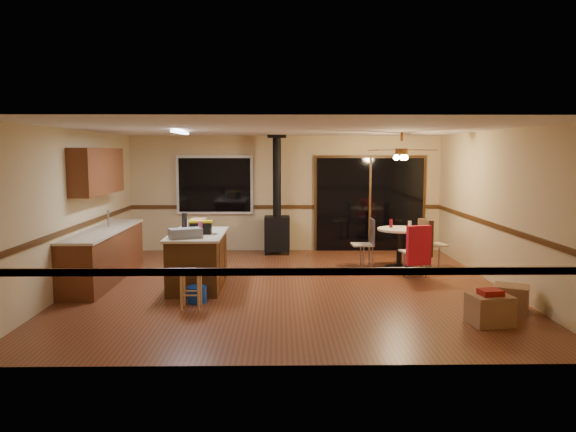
{
  "coord_description": "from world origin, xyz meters",
  "views": [
    {
      "loc": [
        -0.14,
        -9.17,
        2.22
      ],
      "look_at": [
        0.0,
        0.3,
        1.15
      ],
      "focal_mm": 35.0,
      "sensor_mm": 36.0,
      "label": 1
    }
  ],
  "objects_px": {
    "chair_left": "(368,237)",
    "kitchen_island": "(198,260)",
    "wood_stove": "(277,221)",
    "dining_table": "(399,241)",
    "toolbox_black": "(201,228)",
    "chair_near": "(418,245)",
    "bar_stool": "(191,289)",
    "chair_right": "(427,238)",
    "box_under_window": "(210,244)",
    "toolbox_grey": "(185,233)",
    "box_corner_a": "(490,310)",
    "box_corner_b": "(511,299)",
    "blue_bucket": "(197,294)"
  },
  "relations": [
    {
      "from": "kitchen_island",
      "to": "box_corner_b",
      "type": "xyz_separation_m",
      "value": [
        4.6,
        -1.53,
        -0.27
      ]
    },
    {
      "from": "box_corner_b",
      "to": "toolbox_black",
      "type": "bearing_deg",
      "value": 162.16
    },
    {
      "from": "box_corner_b",
      "to": "box_corner_a",
      "type": "bearing_deg",
      "value": -131.42
    },
    {
      "from": "box_under_window",
      "to": "chair_left",
      "type": "bearing_deg",
      "value": -25.67
    },
    {
      "from": "toolbox_black",
      "to": "toolbox_grey",
      "type": "bearing_deg",
      "value": -111.77
    },
    {
      "from": "kitchen_island",
      "to": "blue_bucket",
      "type": "height_order",
      "value": "kitchen_island"
    },
    {
      "from": "chair_left",
      "to": "kitchen_island",
      "type": "bearing_deg",
      "value": -153.35
    },
    {
      "from": "wood_stove",
      "to": "dining_table",
      "type": "relative_size",
      "value": 2.97
    },
    {
      "from": "kitchen_island",
      "to": "chair_left",
      "type": "height_order",
      "value": "chair_left"
    },
    {
      "from": "dining_table",
      "to": "box_corner_b",
      "type": "relative_size",
      "value": 1.85
    },
    {
      "from": "chair_right",
      "to": "box_corner_b",
      "type": "xyz_separation_m",
      "value": [
        0.42,
        -2.97,
        -0.41
      ]
    },
    {
      "from": "wood_stove",
      "to": "chair_left",
      "type": "distance_m",
      "value": 2.33
    },
    {
      "from": "box_corner_a",
      "to": "box_corner_b",
      "type": "relative_size",
      "value": 1.11
    },
    {
      "from": "kitchen_island",
      "to": "dining_table",
      "type": "bearing_deg",
      "value": 21.42
    },
    {
      "from": "dining_table",
      "to": "chair_near",
      "type": "bearing_deg",
      "value": -80.95
    },
    {
      "from": "bar_stool",
      "to": "blue_bucket",
      "type": "height_order",
      "value": "bar_stool"
    },
    {
      "from": "wood_stove",
      "to": "dining_table",
      "type": "distance_m",
      "value": 2.87
    },
    {
      "from": "blue_bucket",
      "to": "dining_table",
      "type": "xyz_separation_m",
      "value": [
        3.54,
        2.42,
        0.41
      ]
    },
    {
      "from": "chair_left",
      "to": "box_corner_a",
      "type": "xyz_separation_m",
      "value": [
        1.02,
        -3.65,
        -0.39
      ]
    },
    {
      "from": "box_corner_a",
      "to": "bar_stool",
      "type": "bearing_deg",
      "value": 168.51
    },
    {
      "from": "bar_stool",
      "to": "chair_left",
      "type": "xyz_separation_m",
      "value": [
        2.97,
        2.84,
        0.31
      ]
    },
    {
      "from": "wood_stove",
      "to": "dining_table",
      "type": "height_order",
      "value": "wood_stove"
    },
    {
      "from": "dining_table",
      "to": "chair_near",
      "type": "height_order",
      "value": "chair_near"
    },
    {
      "from": "bar_stool",
      "to": "chair_near",
      "type": "relative_size",
      "value": 0.8
    },
    {
      "from": "box_corner_b",
      "to": "toolbox_grey",
      "type": "bearing_deg",
      "value": 167.87
    },
    {
      "from": "toolbox_grey",
      "to": "blue_bucket",
      "type": "xyz_separation_m",
      "value": [
        0.23,
        -0.47,
        -0.85
      ]
    },
    {
      "from": "chair_near",
      "to": "chair_right",
      "type": "xyz_separation_m",
      "value": [
        0.38,
        0.88,
        0.0
      ]
    },
    {
      "from": "wood_stove",
      "to": "toolbox_grey",
      "type": "bearing_deg",
      "value": -111.53
    },
    {
      "from": "chair_near",
      "to": "box_corner_a",
      "type": "bearing_deg",
      "value": -83.82
    },
    {
      "from": "toolbox_black",
      "to": "blue_bucket",
      "type": "xyz_separation_m",
      "value": [
        0.05,
        -0.92,
        -0.87
      ]
    },
    {
      "from": "toolbox_grey",
      "to": "bar_stool",
      "type": "distance_m",
      "value": 1.06
    },
    {
      "from": "toolbox_black",
      "to": "box_corner_b",
      "type": "bearing_deg",
      "value": -17.84
    },
    {
      "from": "toolbox_grey",
      "to": "toolbox_black",
      "type": "bearing_deg",
      "value": 68.23
    },
    {
      "from": "toolbox_grey",
      "to": "box_corner_a",
      "type": "distance_m",
      "value": 4.56
    },
    {
      "from": "chair_left",
      "to": "bar_stool",
      "type": "bearing_deg",
      "value": -136.33
    },
    {
      "from": "toolbox_black",
      "to": "dining_table",
      "type": "bearing_deg",
      "value": 22.81
    },
    {
      "from": "toolbox_grey",
      "to": "box_under_window",
      "type": "height_order",
      "value": "toolbox_grey"
    },
    {
      "from": "toolbox_grey",
      "to": "bar_stool",
      "type": "height_order",
      "value": "toolbox_grey"
    },
    {
      "from": "box_under_window",
      "to": "box_corner_b",
      "type": "xyz_separation_m",
      "value": [
        4.79,
        -4.63,
        -0.03
      ]
    },
    {
      "from": "blue_bucket",
      "to": "chair_left",
      "type": "distance_m",
      "value": 3.91
    },
    {
      "from": "bar_stool",
      "to": "box_corner_b",
      "type": "bearing_deg",
      "value": -2.93
    },
    {
      "from": "dining_table",
      "to": "box_under_window",
      "type": "bearing_deg",
      "value": 156.59
    },
    {
      "from": "chair_left",
      "to": "box_corner_a",
      "type": "height_order",
      "value": "chair_left"
    },
    {
      "from": "kitchen_island",
      "to": "box_under_window",
      "type": "height_order",
      "value": "kitchen_island"
    },
    {
      "from": "kitchen_island",
      "to": "box_under_window",
      "type": "xyz_separation_m",
      "value": [
        -0.19,
        3.1,
        -0.24
      ]
    },
    {
      "from": "toolbox_black",
      "to": "chair_right",
      "type": "distance_m",
      "value": 4.4
    },
    {
      "from": "kitchen_island",
      "to": "chair_right",
      "type": "xyz_separation_m",
      "value": [
        4.18,
        1.44,
        0.14
      ]
    },
    {
      "from": "toolbox_black",
      "to": "chair_near",
      "type": "relative_size",
      "value": 0.49
    },
    {
      "from": "toolbox_grey",
      "to": "chair_near",
      "type": "relative_size",
      "value": 0.7
    },
    {
      "from": "toolbox_black",
      "to": "chair_near",
      "type": "bearing_deg",
      "value": 9.61
    }
  ]
}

